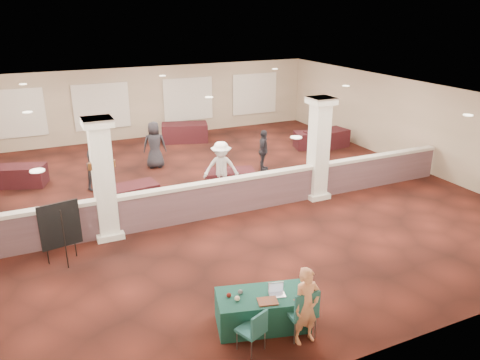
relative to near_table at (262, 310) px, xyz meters
name	(u,v)px	position (x,y,z in m)	size (l,w,h in m)	color
ground	(211,196)	(1.50, 6.47, -0.33)	(16.00, 16.00, 0.00)	#411710
wall_back	(146,103)	(1.50, 14.47, 1.27)	(16.00, 0.04, 3.20)	gray
wall_front	(387,274)	(1.50, -1.53, 1.27)	(16.00, 0.04, 3.20)	gray
wall_right	(407,123)	(9.50, 6.47, 1.27)	(0.04, 16.00, 3.20)	gray
ceiling	(209,97)	(1.50, 6.47, 2.87)	(16.00, 16.00, 0.02)	silver
partition_wall	(230,195)	(1.50, 4.97, 0.24)	(15.60, 0.28, 1.10)	#55393E
column_left	(103,178)	(-2.00, 4.97, 1.31)	(0.72, 0.72, 3.20)	silver
column_right	(319,148)	(4.50, 4.97, 1.31)	(0.72, 0.72, 3.20)	silver
sconce_left	(90,166)	(-2.28, 4.97, 1.67)	(0.12, 0.12, 0.18)	brown
sconce_right	(113,163)	(-1.72, 4.97, 1.67)	(0.12, 0.12, 0.18)	brown
near_table	(262,310)	(0.00, 0.00, 0.00)	(1.72, 0.86, 0.66)	#113E3B
conf_chair_main	(303,309)	(0.50, -0.63, 0.28)	(0.54, 0.54, 1.03)	#1C4F53
conf_chair_side	(254,328)	(-0.47, -0.61, 0.17)	(0.55, 0.55, 0.85)	#1C4F53
easel_board	(60,226)	(-3.20, 3.97, 0.67)	(0.92, 0.52, 1.57)	black
woman	(307,306)	(0.50, -0.73, 0.42)	(0.54, 0.36, 1.49)	#EA8466
far_table_front_left	(131,195)	(-1.00, 6.77, 0.00)	(1.61, 0.80, 0.65)	black
far_table_front_center	(230,180)	(2.30, 6.77, 0.00)	(1.61, 0.80, 0.65)	black
far_table_front_right	(326,139)	(8.00, 9.47, 0.05)	(1.87, 0.94, 0.76)	black
far_table_back_left	(19,176)	(-4.06, 10.05, 0.01)	(1.69, 0.85, 0.69)	black
far_table_back_center	(185,132)	(2.79, 12.97, 0.08)	(2.01, 1.01, 0.82)	black
far_table_back_right	(315,140)	(7.54, 9.67, 0.02)	(1.71, 0.85, 0.69)	black
attendee_a	(97,163)	(-1.66, 8.68, 0.55)	(0.84, 0.47, 1.75)	black
attendee_b	(221,168)	(1.86, 6.47, 0.55)	(1.13, 0.52, 1.76)	silver
attendee_c	(263,150)	(4.16, 7.97, 0.44)	(0.90, 0.43, 1.53)	black
attendee_d	(155,145)	(0.63, 9.97, 0.55)	(0.87, 0.47, 1.76)	black
laptop_base	(277,295)	(0.25, -0.11, 0.34)	(0.30, 0.21, 0.02)	silver
laptop_screen	(276,287)	(0.28, -0.01, 0.45)	(0.30, 0.01, 0.20)	silver
screen_glow	(276,288)	(0.28, -0.02, 0.43)	(0.27, 0.00, 0.17)	#B2BCD5
knitting	(268,301)	(-0.01, -0.23, 0.34)	(0.36, 0.27, 0.03)	#AC461B
yarn_cream	(237,298)	(-0.50, 0.04, 0.38)	(0.10, 0.10, 0.10)	beige
yarn_red	(229,295)	(-0.60, 0.21, 0.37)	(0.09, 0.09, 0.09)	#5A1C12
yarn_grey	(240,292)	(-0.36, 0.21, 0.38)	(0.09, 0.09, 0.09)	#505055
scissors	(297,300)	(0.50, -0.40, 0.34)	(0.11, 0.03, 0.01)	red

